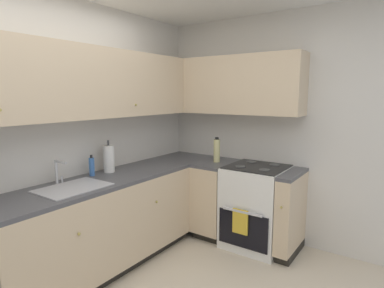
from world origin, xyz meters
The scene contains 14 objects.
wall_back centered at (0.00, 1.46, 1.27)m, with size 4.19×0.05×2.54m, color silver.
wall_right centered at (2.07, 0.00, 1.27)m, with size 0.05×2.98×2.54m, color silver.
lower_cabinets_back centered at (0.43, 1.14, 0.43)m, with size 2.03×0.62×0.85m.
countertop_back centered at (0.43, 1.14, 0.87)m, with size 3.23×0.60×0.04m, color #4C4C51.
lower_cabinets_right centered at (1.75, 0.39, 0.43)m, with size 0.62×1.15×0.85m.
countertop_right centered at (1.75, 0.39, 0.87)m, with size 0.60×1.15×0.03m.
oven_range centered at (1.77, 0.16, 0.45)m, with size 0.68×0.62×1.04m.
upper_cabinets_back centered at (0.27, 1.28, 1.77)m, with size 2.91×0.34×0.64m.
upper_cabinets_right centered at (1.89, 0.59, 1.77)m, with size 0.32×1.70×0.64m.
sink centered at (0.15, 1.11, 0.85)m, with size 0.55×0.40×0.10m.
faucet centered at (0.15, 1.32, 1.02)m, with size 0.07×0.16×0.21m.
soap_bottle centered at (0.50, 1.32, 0.98)m, with size 0.05×0.05×0.20m.
paper_towel_roll centered at (0.70, 1.30, 1.03)m, with size 0.11×0.11×0.33m.
oil_bottle centered at (1.75, 0.66, 1.02)m, with size 0.08×0.08×0.29m.
Camera 1 is at (-1.39, -1.19, 1.67)m, focal length 29.76 mm.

